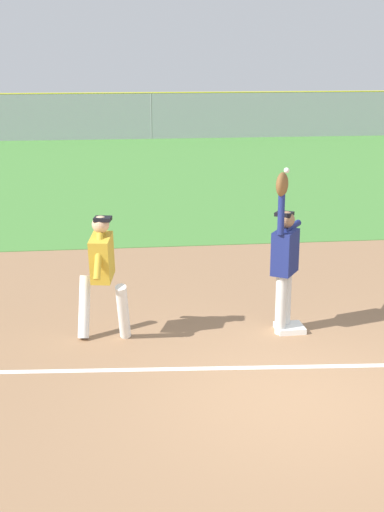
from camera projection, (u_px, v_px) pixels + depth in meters
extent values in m
plane|color=#936D4C|center=(300.00, 397.00, 8.25)|extent=(77.47, 77.47, 0.00)
cube|color=#478438|center=(171.00, 172.00, 23.38)|extent=(46.41, 18.31, 0.01)
cube|color=white|center=(290.00, 328.00, 10.19)|extent=(0.39, 0.39, 0.08)
cylinder|color=silver|center=(286.00, 300.00, 10.16)|extent=(0.21, 0.21, 0.85)
cylinder|color=silver|center=(281.00, 304.00, 9.99)|extent=(0.21, 0.21, 0.85)
cube|color=navy|center=(285.00, 252.00, 9.88)|extent=(0.46, 0.51, 0.60)
sphere|color=#8C6647|center=(286.00, 220.00, 9.75)|extent=(0.32, 0.32, 0.23)
cube|color=black|center=(284.00, 214.00, 9.75)|extent=(0.29, 0.29, 0.05)
cylinder|color=navy|center=(281.00, 211.00, 9.52)|extent=(0.12, 0.12, 0.62)
cylinder|color=navy|center=(291.00, 227.00, 9.99)|extent=(0.41, 0.57, 0.09)
ellipsoid|color=brown|center=(282.00, 184.00, 9.42)|extent=(0.27, 0.31, 0.32)
cylinder|color=white|center=(123.00, 312.00, 9.71)|extent=(0.23, 0.45, 0.85)
cylinder|color=white|center=(84.00, 307.00, 9.90)|extent=(0.23, 0.45, 0.85)
cube|color=gold|center=(102.00, 258.00, 9.61)|extent=(0.35, 0.56, 0.66)
sphere|color=#DBAD84|center=(101.00, 224.00, 9.49)|extent=(0.27, 0.27, 0.23)
cube|color=black|center=(103.00, 219.00, 9.46)|extent=(0.25, 0.24, 0.05)
cylinder|color=gold|center=(105.00, 247.00, 9.80)|extent=(0.16, 0.41, 0.58)
cylinder|color=gold|center=(98.00, 256.00, 9.38)|extent=(0.16, 0.41, 0.58)
sphere|color=white|center=(287.00, 170.00, 9.62)|extent=(0.07, 0.07, 0.07)
cube|color=#93999E|center=(151.00, 116.00, 31.85)|extent=(46.41, 0.06, 1.97)
cylinder|color=yellow|center=(151.00, 93.00, 31.57)|extent=(46.41, 0.06, 0.06)
cylinder|color=gray|center=(151.00, 116.00, 31.85)|extent=(0.08, 0.08, 1.97)
cube|color=#B7B7BC|center=(40.00, 119.00, 35.06)|extent=(4.52, 2.19, 0.55)
cube|color=#2D333D|center=(39.00, 109.00, 34.93)|extent=(2.31, 1.89, 0.40)
cylinder|color=black|center=(72.00, 123.00, 36.12)|extent=(0.61, 0.26, 0.60)
cylinder|color=black|center=(68.00, 127.00, 34.29)|extent=(0.61, 0.26, 0.60)
cylinder|color=black|center=(14.00, 123.00, 35.97)|extent=(0.61, 0.26, 0.60)
cylinder|color=black|center=(6.00, 127.00, 34.14)|extent=(0.61, 0.26, 0.60)
cube|color=white|center=(158.00, 117.00, 35.89)|extent=(4.53, 2.22, 0.55)
cube|color=#2D333D|center=(158.00, 108.00, 35.75)|extent=(2.32, 1.91, 0.40)
cylinder|color=black|center=(183.00, 121.00, 37.13)|extent=(0.61, 0.26, 0.60)
cylinder|color=black|center=(190.00, 124.00, 35.33)|extent=(0.61, 0.26, 0.60)
cylinder|color=black|center=(127.00, 122.00, 36.59)|extent=(0.61, 0.26, 0.60)
cylinder|color=black|center=(131.00, 126.00, 34.79)|extent=(0.61, 0.26, 0.60)
cube|color=tan|center=(289.00, 118.00, 35.86)|extent=(4.59, 2.41, 0.55)
cube|color=#2D333D|center=(289.00, 108.00, 35.73)|extent=(2.39, 2.00, 0.40)
cylinder|color=black|center=(314.00, 121.00, 36.85)|extent=(0.62, 0.29, 0.60)
cylinder|color=black|center=(321.00, 125.00, 35.03)|extent=(0.62, 0.29, 0.60)
cylinder|color=black|center=(257.00, 121.00, 36.85)|extent=(0.62, 0.29, 0.60)
cylinder|color=black|center=(261.00, 125.00, 35.02)|extent=(0.62, 0.29, 0.60)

